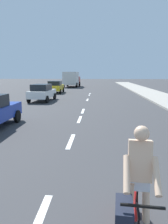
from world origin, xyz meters
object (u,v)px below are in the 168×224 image
(delivery_truck, at_px, (72,79))
(parked_car_yellow, at_px, (55,87))
(cyclist, at_px, (136,192))
(parked_car_white, at_px, (42,92))

(delivery_truck, bearing_deg, parked_car_yellow, -90.42)
(cyclist, relative_size, parked_car_white, 0.45)
(cyclist, bearing_deg, parked_car_yellow, -70.70)
(parked_car_white, distance_m, delivery_truck, 20.74)
(parked_car_yellow, bearing_deg, cyclist, -77.80)
(parked_car_yellow, xyz_separation_m, delivery_truck, (0.64, 12.41, 0.67))
(parked_car_yellow, bearing_deg, parked_car_white, -88.81)
(parked_car_yellow, bearing_deg, delivery_truck, 85.26)
(parked_car_white, distance_m, parked_car_yellow, 8.33)
(parked_car_white, relative_size, delivery_truck, 0.63)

